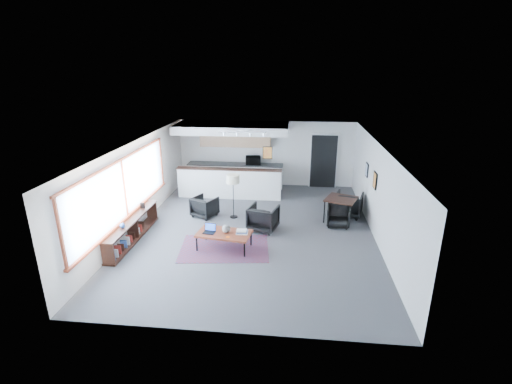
# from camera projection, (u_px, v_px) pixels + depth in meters

# --- Properties ---
(room) EXTENTS (7.02, 9.02, 2.62)m
(room) POSITION_uv_depth(u_px,v_px,m) (253.00, 189.00, 10.68)
(room) COLOR #4C4C4F
(room) RESTS_ON ground
(window) EXTENTS (0.10, 5.95, 1.66)m
(window) POSITION_uv_depth(u_px,v_px,m) (124.00, 190.00, 10.12)
(window) COLOR #8CBFFF
(window) RESTS_ON room
(console) EXTENTS (0.35, 3.00, 0.80)m
(console) POSITION_uv_depth(u_px,v_px,m) (132.00, 230.00, 10.34)
(console) COLOR black
(console) RESTS_ON floor
(kitchenette) EXTENTS (4.20, 1.96, 2.60)m
(kitchenette) POSITION_uv_depth(u_px,v_px,m) (233.00, 155.00, 14.25)
(kitchenette) COLOR white
(kitchenette) RESTS_ON floor
(doorway) EXTENTS (1.10, 0.12, 2.15)m
(doorway) POSITION_uv_depth(u_px,v_px,m) (323.00, 161.00, 14.68)
(doorway) COLOR black
(doorway) RESTS_ON room
(track_light) EXTENTS (1.60, 0.07, 0.15)m
(track_light) POSITION_uv_depth(u_px,v_px,m) (243.00, 133.00, 12.40)
(track_light) COLOR silver
(track_light) RESTS_ON room
(wall_art_lower) EXTENTS (0.03, 0.38, 0.48)m
(wall_art_lower) POSITION_uv_depth(u_px,v_px,m) (375.00, 180.00, 10.63)
(wall_art_lower) COLOR black
(wall_art_lower) RESTS_ON room
(wall_art_upper) EXTENTS (0.03, 0.34, 0.44)m
(wall_art_upper) POSITION_uv_depth(u_px,v_px,m) (367.00, 170.00, 11.87)
(wall_art_upper) COLOR black
(wall_art_upper) RESTS_ON room
(kilim_rug) EXTENTS (2.52, 1.86, 0.01)m
(kilim_rug) POSITION_uv_depth(u_px,v_px,m) (225.00, 248.00, 10.01)
(kilim_rug) COLOR #512A3F
(kilim_rug) RESTS_ON floor
(coffee_table) EXTENTS (1.52, 0.96, 0.47)m
(coffee_table) POSITION_uv_depth(u_px,v_px,m) (224.00, 234.00, 9.87)
(coffee_table) COLOR maroon
(coffee_table) RESTS_ON floor
(laptop) EXTENTS (0.34, 0.30, 0.22)m
(laptop) POSITION_uv_depth(u_px,v_px,m) (210.00, 230.00, 9.88)
(laptop) COLOR black
(laptop) RESTS_ON coffee_table
(ceramic_pot) EXTENTS (0.22, 0.22, 0.22)m
(ceramic_pot) POSITION_uv_depth(u_px,v_px,m) (226.00, 229.00, 9.83)
(ceramic_pot) COLOR gray
(ceramic_pot) RESTS_ON coffee_table
(book_stack) EXTENTS (0.33, 0.27, 0.10)m
(book_stack) POSITION_uv_depth(u_px,v_px,m) (242.00, 232.00, 9.81)
(book_stack) COLOR silver
(book_stack) RESTS_ON coffee_table
(coaster) EXTENTS (0.10, 0.10, 0.01)m
(coaster) POSITION_uv_depth(u_px,v_px,m) (228.00, 237.00, 9.60)
(coaster) COLOR #E5590C
(coaster) RESTS_ON coffee_table
(armchair_left) EXTENTS (0.91, 0.89, 0.72)m
(armchair_left) POSITION_uv_depth(u_px,v_px,m) (205.00, 206.00, 12.01)
(armchair_left) COLOR black
(armchair_left) RESTS_ON floor
(armchair_right) EXTENTS (0.96, 0.93, 0.83)m
(armchair_right) POSITION_uv_depth(u_px,v_px,m) (263.00, 217.00, 11.01)
(armchair_right) COLOR black
(armchair_right) RESTS_ON floor
(floor_lamp) EXTENTS (0.53, 0.53, 1.44)m
(floor_lamp) POSITION_uv_depth(u_px,v_px,m) (233.00, 181.00, 11.63)
(floor_lamp) COLOR black
(floor_lamp) RESTS_ON floor
(dining_table) EXTENTS (1.16, 1.16, 0.75)m
(dining_table) POSITION_uv_depth(u_px,v_px,m) (341.00, 200.00, 11.55)
(dining_table) COLOR black
(dining_table) RESTS_ON floor
(dining_chair_near) EXTENTS (0.63, 0.60, 0.59)m
(dining_chair_near) POSITION_uv_depth(u_px,v_px,m) (338.00, 217.00, 11.31)
(dining_chair_near) COLOR black
(dining_chair_near) RESTS_ON floor
(dining_chair_far) EXTENTS (0.85, 0.82, 0.72)m
(dining_chair_far) POSITION_uv_depth(u_px,v_px,m) (349.00, 205.00, 12.07)
(dining_chair_far) COLOR black
(dining_chair_far) RESTS_ON floor
(microwave) EXTENTS (0.62, 0.39, 0.40)m
(microwave) POSITION_uv_depth(u_px,v_px,m) (253.00, 159.00, 14.68)
(microwave) COLOR black
(microwave) RESTS_ON kitchenette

